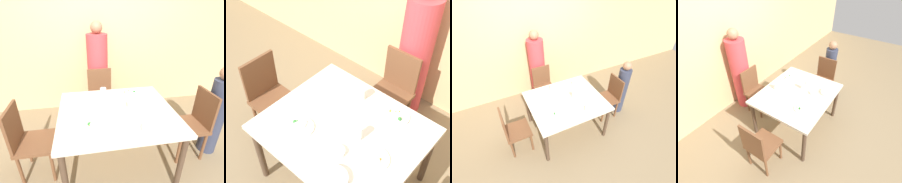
{
  "view_description": "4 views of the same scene",
  "coord_description": "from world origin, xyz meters",
  "views": [
    {
      "loc": [
        -0.33,
        -1.61,
        1.79
      ],
      "look_at": [
        -0.04,
        0.07,
        0.94
      ],
      "focal_mm": 28.0,
      "sensor_mm": 36.0,
      "label": 1
    },
    {
      "loc": [
        1.04,
        -1.24,
        2.71
      ],
      "look_at": [
        -0.14,
        0.09,
        0.99
      ],
      "focal_mm": 50.0,
      "sensor_mm": 36.0,
      "label": 2
    },
    {
      "loc": [
        -1.03,
        -2.01,
        2.78
      ],
      "look_at": [
        -0.01,
        0.04,
        0.91
      ],
      "focal_mm": 28.0,
      "sensor_mm": 36.0,
      "label": 3
    },
    {
      "loc": [
        -1.89,
        -1.14,
        2.54
      ],
      "look_at": [
        -0.15,
        0.04,
        0.85
      ],
      "focal_mm": 28.0,
      "sensor_mm": 36.0,
      "label": 4
    }
  ],
  "objects": [
    {
      "name": "ground_plane",
      "position": [
        0.0,
        0.0,
        0.0
      ],
      "size": [
        10.0,
        10.0,
        0.0
      ],
      "primitive_type": "plane",
      "color": "#847051"
    },
    {
      "name": "dining_table",
      "position": [
        0.0,
        0.0,
        0.66
      ],
      "size": [
        1.27,
        1.09,
        0.74
      ],
      "color": "beige",
      "rests_on": "ground_plane"
    },
    {
      "name": "chair_adult_spot",
      "position": [
        -0.09,
        0.88,
        0.49
      ],
      "size": [
        0.4,
        0.4,
        0.89
      ],
      "color": "brown",
      "rests_on": "ground_plane"
    },
    {
      "name": "chair_empty_left",
      "position": [
        -0.97,
        -0.02,
        0.49
      ],
      "size": [
        0.4,
        0.4,
        0.89
      ],
      "rotation": [
        0.0,
        0.0,
        1.57
      ],
      "color": "brown",
      "rests_on": "ground_plane"
    },
    {
      "name": "person_adult",
      "position": [
        -0.09,
        1.22,
        0.73
      ],
      "size": [
        0.34,
        0.34,
        1.58
      ],
      "color": "#C63D42",
      "rests_on": "ground_plane"
    },
    {
      "name": "bowl_curry",
      "position": [
        0.26,
        -0.41,
        0.77
      ],
      "size": [
        0.21,
        0.21,
        0.05
      ],
      "color": "white",
      "rests_on": "dining_table"
    },
    {
      "name": "plate_rice_adult",
      "position": [
        0.37,
        -0.09,
        0.75
      ],
      "size": [
        0.23,
        0.23,
        0.04
      ],
      "color": "white",
      "rests_on": "dining_table"
    },
    {
      "name": "plate_rice_child",
      "position": [
        -0.27,
        -0.24,
        0.75
      ],
      "size": [
        0.24,
        0.24,
        0.05
      ],
      "color": "white",
      "rests_on": "dining_table"
    },
    {
      "name": "plate_noodles",
      "position": [
        0.25,
        0.37,
        0.75
      ],
      "size": [
        0.24,
        0.24,
        0.05
      ],
      "color": "white",
      "rests_on": "dining_table"
    },
    {
      "name": "bowl_rice_small",
      "position": [
        0.13,
        -0.22,
        0.76
      ],
      "size": [
        0.12,
        0.12,
        0.04
      ],
      "color": "white",
      "rests_on": "dining_table"
    },
    {
      "name": "glass_water_tall",
      "position": [
        -0.11,
        0.35,
        0.8
      ],
      "size": [
        0.08,
        0.08,
        0.12
      ],
      "color": "silver",
      "rests_on": "dining_table"
    },
    {
      "name": "glass_water_short",
      "position": [
        0.15,
        -0.01,
        0.81
      ],
      "size": [
        0.07,
        0.07,
        0.13
      ],
      "color": "silver",
      "rests_on": "dining_table"
    },
    {
      "name": "fork_steel",
      "position": [
        0.49,
        0.3,
        0.74
      ],
      "size": [
        0.18,
        0.02,
        0.01
      ],
      "color": "silver",
      "rests_on": "dining_table"
    },
    {
      "name": "spoon_steel",
      "position": [
        -0.01,
        0.07,
        0.74
      ],
      "size": [
        0.17,
        0.1,
        0.01
      ],
      "color": "silver",
      "rests_on": "dining_table"
    }
  ]
}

